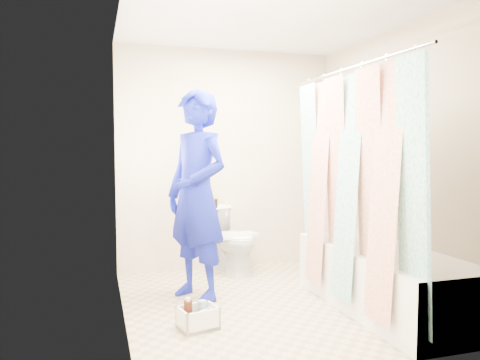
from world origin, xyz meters
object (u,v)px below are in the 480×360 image
object	(u,v)px
toilet	(231,239)
cleaning_caddy	(199,318)
bathtub	(383,278)
plumber	(197,195)

from	to	relation	value
toilet	cleaning_caddy	xyz separation A→B (m)	(-0.67, -1.46, -0.28)
bathtub	plumber	world-z (taller)	plumber
bathtub	toilet	size ratio (longest dim) A/B	2.48
plumber	cleaning_caddy	world-z (taller)	plumber
bathtub	toilet	world-z (taller)	toilet
toilet	cleaning_caddy	world-z (taller)	toilet
bathtub	cleaning_caddy	size ratio (longest dim) A/B	5.62
toilet	plumber	bearing A→B (deg)	-141.46
bathtub	toilet	distance (m)	1.74
plumber	cleaning_caddy	size ratio (longest dim) A/B	5.90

